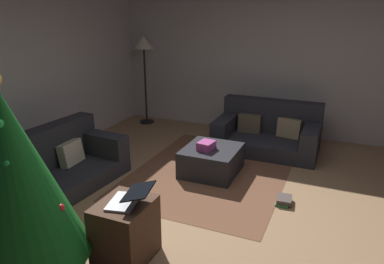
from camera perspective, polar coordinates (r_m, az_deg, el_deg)
The scene contains 13 objects.
ground_plane at distance 4.08m, azimuth 5.73°, elevation -13.51°, with size 6.40×6.40×0.00m, color #93704C.
corner_partition at distance 6.57m, azimuth 14.72°, elevation 10.64°, with size 0.12×6.40×2.60m, color #B5B0AB.
couch_left at distance 4.86m, azimuth -21.28°, elevation -5.42°, with size 1.94×0.98×0.74m.
couch_right at distance 5.97m, azimuth 11.71°, elevation -0.04°, with size 0.93×1.58×0.76m.
ottoman at distance 5.05m, azimuth 3.02°, elevation -4.41°, with size 0.77×0.72×0.36m, color #26262B.
gift_box at distance 4.91m, azimuth 2.22°, elevation -2.11°, with size 0.23×0.19×0.11m, color #B23F8C.
tv_remote at distance 5.00m, azimuth 2.95°, elevation -2.26°, with size 0.05×0.16×0.02m, color black.
christmas_tree at distance 3.14m, azimuth -26.19°, elevation -6.24°, with size 1.08×1.08×1.75m.
side_table at distance 3.44m, azimuth -10.26°, elevation -14.85°, with size 0.52×0.44×0.57m, color #4C3323.
laptop at distance 3.25m, azimuth -9.72°, elevation -10.04°, with size 0.40×0.43×0.16m.
book_stack at distance 4.48m, azimuth 14.06°, elevation -10.23°, with size 0.24×0.19×0.07m.
corner_lamp at distance 7.05m, azimuth -7.46°, elevation 12.63°, with size 0.36×0.36×1.67m.
area_rug at distance 5.12m, azimuth 2.98°, elevation -6.24°, with size 2.60×2.00×0.01m, color brown.
Camera 1 is at (-3.30, -0.99, 2.18)m, focal length 34.45 mm.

